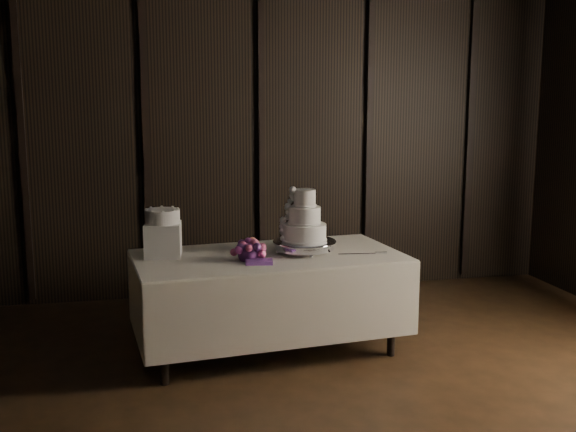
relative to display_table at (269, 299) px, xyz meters
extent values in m
cube|color=black|center=(0.24, 1.68, 1.08)|extent=(6.04, 0.04, 3.04)
cube|color=#F0E5CF|center=(0.00, 0.00, 0.34)|extent=(2.07, 1.23, 0.01)
cube|color=white|center=(0.00, 0.00, -0.06)|extent=(1.91, 1.09, 0.71)
cylinder|color=silver|center=(0.28, 0.01, 0.39)|extent=(0.62, 0.62, 0.09)
cylinder|color=white|center=(0.28, 0.01, 0.50)|extent=(0.33, 0.33, 0.13)
cylinder|color=white|center=(0.28, 0.01, 0.63)|extent=(0.24, 0.24, 0.13)
cylinder|color=white|center=(0.28, 0.01, 0.76)|extent=(0.16, 0.16, 0.13)
cube|color=white|center=(-0.77, 0.12, 0.47)|extent=(0.29, 0.29, 0.25)
cylinder|color=white|center=(-0.77, 0.12, 0.64)|extent=(0.32, 0.32, 0.10)
cube|color=silver|center=(0.65, -0.14, 0.35)|extent=(0.37, 0.06, 0.01)
camera|label=1|loc=(-0.91, -4.86, 1.49)|focal=42.00mm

